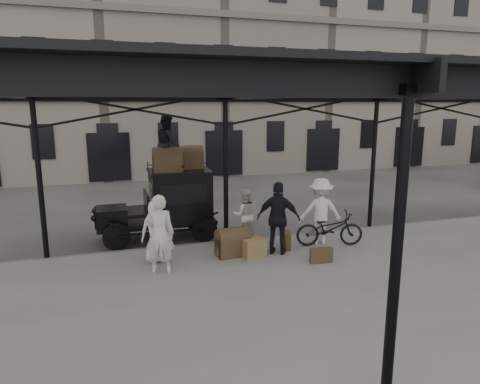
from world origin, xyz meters
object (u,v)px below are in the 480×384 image
object	(u,v)px
taxi	(170,201)
steamer_trunk_roof_near	(167,161)
porter_official	(279,218)
bicycle	(330,229)
steamer_trunk_platform	(233,244)
porter_left	(160,234)

from	to	relation	value
taxi	steamer_trunk_roof_near	world-z (taller)	steamer_trunk_roof_near
steamer_trunk_roof_near	porter_official	bearing A→B (deg)	-43.47
bicycle	steamer_trunk_platform	bearing A→B (deg)	103.49
taxi	porter_official	world-z (taller)	taxi
steamer_trunk_platform	taxi	bearing A→B (deg)	110.01
bicycle	steamer_trunk_roof_near	bearing A→B (deg)	76.20
porter_left	bicycle	bearing A→B (deg)	-163.34
bicycle	porter_official	bearing A→B (deg)	111.12
porter_left	steamer_trunk_platform	bearing A→B (deg)	-153.05
steamer_trunk_roof_near	taxi	bearing A→B (deg)	72.12
porter_left	steamer_trunk_platform	distance (m)	2.20
porter_left	steamer_trunk_platform	world-z (taller)	porter_left
taxi	porter_left	world-z (taller)	taxi
steamer_trunk_platform	porter_left	bearing A→B (deg)	-170.63
porter_official	steamer_trunk_roof_near	xyz separation A→B (m)	(-2.62, 2.50, 1.34)
taxi	bicycle	bearing A→B (deg)	-31.06
porter_official	porter_left	bearing A→B (deg)	36.42
porter_left	bicycle	distance (m)	4.98
taxi	porter_left	distance (m)	3.19
porter_left	steamer_trunk_roof_near	xyz separation A→B (m)	(0.63, 2.87, 1.37)
porter_left	steamer_trunk_roof_near	world-z (taller)	steamer_trunk_roof_near
bicycle	steamer_trunk_platform	xyz separation A→B (m)	(-2.91, 0.04, -0.18)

